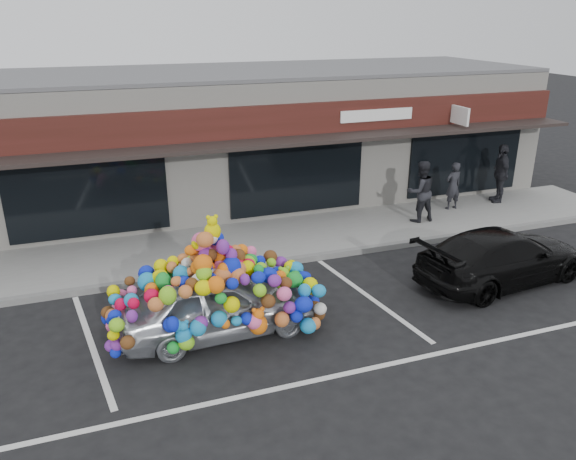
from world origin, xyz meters
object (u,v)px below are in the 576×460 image
object	(u,v)px
black_sedan	(502,256)
pedestrian_c	(500,173)
pedestrian_b	(420,191)
pedestrian_a	(453,186)
toy_car	(216,296)

from	to	relation	value
black_sedan	pedestrian_c	bearing A→B (deg)	-45.03
black_sedan	pedestrian_b	size ratio (longest dim) A/B	2.40
black_sedan	pedestrian_a	bearing A→B (deg)	-28.39
pedestrian_a	pedestrian_c	distance (m)	1.92
black_sedan	pedestrian_a	xyz separation A→B (m)	(1.79, 4.60, 0.27)
toy_car	pedestrian_c	distance (m)	11.62
pedestrian_b	pedestrian_c	distance (m)	3.58
toy_car	pedestrian_a	size ratio (longest dim) A/B	2.76
pedestrian_b	pedestrian_c	xyz separation A→B (m)	(3.50, 0.77, 0.04)
black_sedan	pedestrian_a	size ratio (longest dim) A/B	2.90
black_sedan	pedestrian_c	distance (m)	6.03
toy_car	pedestrian_a	distance (m)	9.85
toy_car	black_sedan	size ratio (longest dim) A/B	0.95
black_sedan	pedestrian_a	distance (m)	4.94
black_sedan	pedestrian_b	bearing A→B (deg)	-9.88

